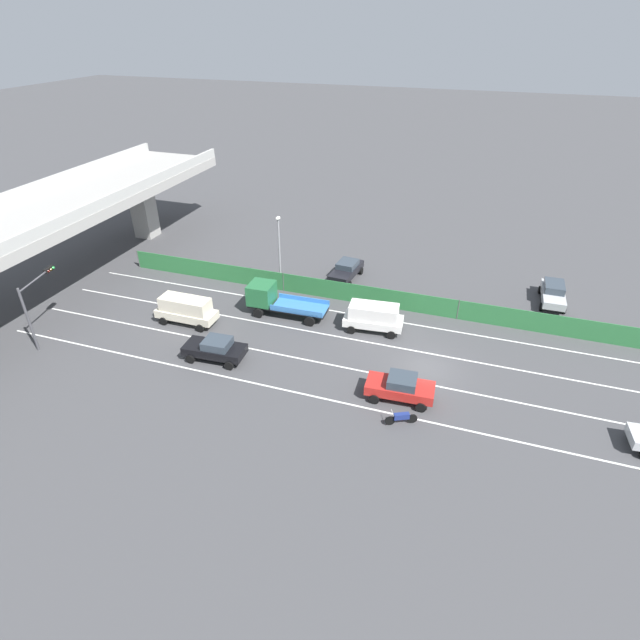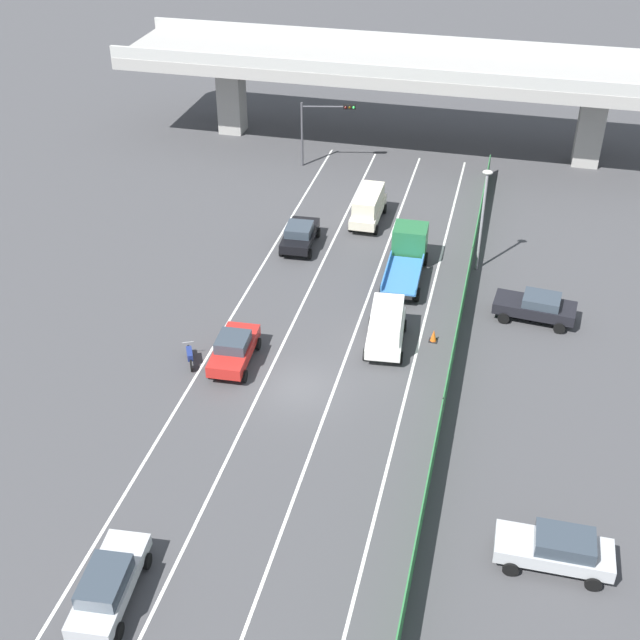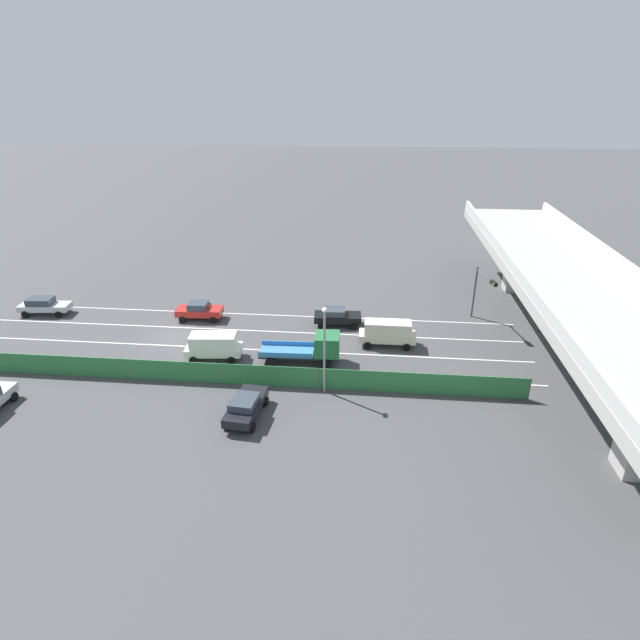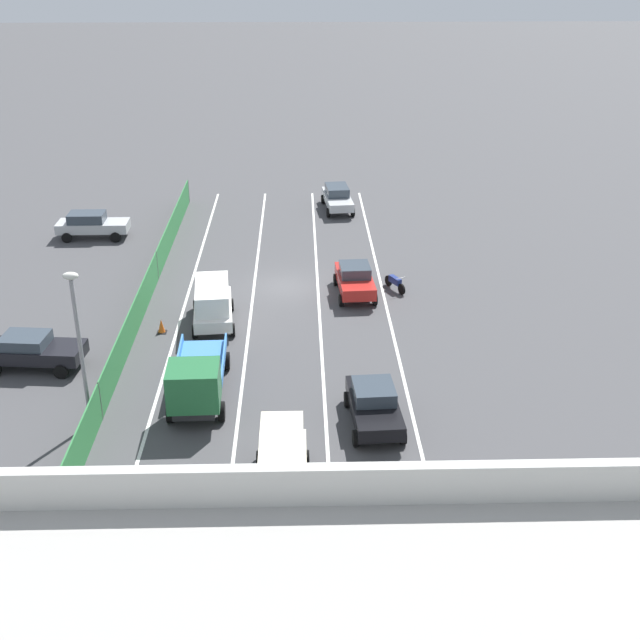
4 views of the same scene
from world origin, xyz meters
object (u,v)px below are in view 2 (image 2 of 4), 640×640
(car_sedan_red, at_px, (234,349))
(motorcycle, at_px, (190,356))
(traffic_light, at_px, (322,121))
(street_lamp, at_px, (483,210))
(parked_wagon_silver, at_px, (557,549))
(flatbed_truck_blue, at_px, (408,252))
(traffic_cone, at_px, (434,336))
(parked_sedan_dark, at_px, (536,306))
(car_van_white, at_px, (386,326))
(car_sedan_silver, at_px, (108,584))
(car_van_cream, at_px, (368,205))
(car_sedan_black, at_px, (300,234))

(car_sedan_red, height_order, motorcycle, car_sedan_red)
(traffic_light, height_order, street_lamp, street_lamp)
(parked_wagon_silver, bearing_deg, flatbed_truck_blue, 113.19)
(motorcycle, xyz_separation_m, traffic_cone, (12.02, 4.98, -0.13))
(parked_wagon_silver, xyz_separation_m, traffic_cone, (-6.50, 14.02, -0.59))
(parked_sedan_dark, bearing_deg, traffic_light, 132.67)
(car_van_white, bearing_deg, car_sedan_red, -154.41)
(car_sedan_silver, relative_size, traffic_light, 0.96)
(car_van_cream, bearing_deg, traffic_light, 121.71)
(car_sedan_red, bearing_deg, flatbed_truck_blue, 58.13)
(flatbed_truck_blue, distance_m, parked_wagon_silver, 23.04)
(motorcycle, relative_size, parked_wagon_silver, 0.40)
(street_lamp, bearing_deg, parked_wagon_silver, -77.58)
(motorcycle, bearing_deg, traffic_cone, 22.48)
(car_sedan_silver, bearing_deg, car_van_cream, 84.07)
(car_sedan_red, relative_size, traffic_cone, 6.06)
(street_lamp, bearing_deg, car_sedan_red, -131.69)
(car_sedan_red, bearing_deg, parked_wagon_silver, -30.45)
(car_van_white, xyz_separation_m, traffic_light, (-8.90, 22.37, 2.41))
(traffic_light, xyz_separation_m, traffic_cone, (11.36, -21.42, -3.28))
(car_sedan_red, distance_m, parked_sedan_dark, 16.94)
(flatbed_truck_blue, xyz_separation_m, traffic_light, (-8.80, 14.27, 2.34))
(parked_sedan_dark, relative_size, traffic_light, 0.92)
(motorcycle, height_order, street_lamp, street_lamp)
(car_sedan_red, distance_m, parked_wagon_silver, 18.89)
(car_sedan_red, bearing_deg, traffic_light, 93.51)
(flatbed_truck_blue, xyz_separation_m, motorcycle, (-9.46, -12.13, -0.82))
(car_van_cream, bearing_deg, street_lamp, -31.04)
(parked_sedan_dark, bearing_deg, motorcycle, -154.05)
(car_sedan_black, bearing_deg, parked_sedan_dark, -18.72)
(car_sedan_black, relative_size, car_van_cream, 0.92)
(car_van_cream, xyz_separation_m, traffic_light, (-5.23, 8.47, 2.38))
(car_sedan_black, xyz_separation_m, car_van_cream, (3.58, 4.47, 0.34))
(car_sedan_black, relative_size, parked_sedan_dark, 0.95)
(car_van_white, relative_size, street_lamp, 0.70)
(car_sedan_silver, height_order, traffic_light, traffic_light)
(parked_wagon_silver, distance_m, traffic_light, 39.78)
(car_sedan_black, relative_size, motorcycle, 2.42)
(car_sedan_red, xyz_separation_m, parked_sedan_dark, (15.00, 7.87, -0.02))
(car_sedan_black, distance_m, motorcycle, 13.66)
(flatbed_truck_blue, distance_m, motorcycle, 15.40)
(parked_wagon_silver, bearing_deg, traffic_light, 116.76)
(car_sedan_black, xyz_separation_m, flatbed_truck_blue, (7.14, -1.33, 0.39))
(car_sedan_silver, height_order, car_sedan_black, car_sedan_silver)
(motorcycle, distance_m, traffic_cone, 13.01)
(car_sedan_black, height_order, parked_wagon_silver, parked_wagon_silver)
(car_sedan_red, relative_size, parked_wagon_silver, 0.96)
(flatbed_truck_blue, bearing_deg, traffic_cone, -70.26)
(car_sedan_silver, height_order, traffic_cone, car_sedan_silver)
(car_sedan_black, distance_m, flatbed_truck_blue, 7.28)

